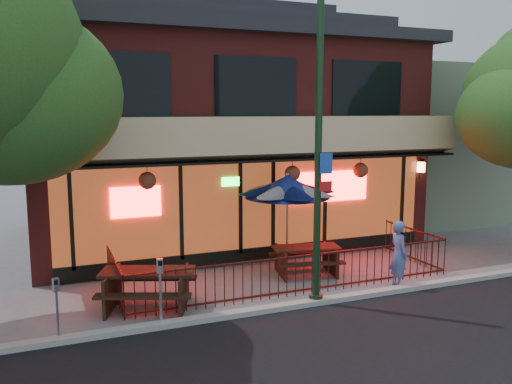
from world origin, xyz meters
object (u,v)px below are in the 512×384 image
(street_light, at_px, (318,165))
(patio_umbrella, at_px, (287,186))
(picnic_table_left, at_px, (148,283))
(picnic_table_right, at_px, (306,256))
(parking_meter_far, at_px, (57,299))
(parking_meter_near, at_px, (160,281))
(pedestrian, at_px, (399,254))

(street_light, xyz_separation_m, patio_umbrella, (0.60, 2.80, -0.86))
(picnic_table_left, xyz_separation_m, picnic_table_right, (4.40, 0.93, -0.07))
(patio_umbrella, relative_size, parking_meter_far, 2.14)
(picnic_table_right, relative_size, parking_meter_far, 1.61)
(picnic_table_left, relative_size, parking_meter_near, 1.74)
(patio_umbrella, relative_size, parking_meter_near, 1.89)
(street_light, relative_size, picnic_table_right, 3.48)
(picnic_table_left, bearing_deg, parking_meter_near, -87.75)
(pedestrian, bearing_deg, picnic_table_right, 47.92)
(patio_umbrella, bearing_deg, picnic_table_left, -157.96)
(parking_meter_near, bearing_deg, parking_meter_far, 180.00)
(patio_umbrella, distance_m, parking_meter_far, 6.88)
(picnic_table_right, distance_m, patio_umbrella, 1.95)
(street_light, xyz_separation_m, picnic_table_left, (-3.60, 1.10, -2.58))
(pedestrian, xyz_separation_m, parking_meter_near, (-5.98, -0.23, 0.12))
(street_light, height_order, pedestrian, street_light)
(street_light, xyz_separation_m, parking_meter_far, (-5.52, 0.00, -2.30))
(patio_umbrella, bearing_deg, parking_meter_near, -146.03)
(picnic_table_left, height_order, parking_meter_far, parking_meter_far)
(picnic_table_right, bearing_deg, pedestrian, -47.99)
(picnic_table_right, xyz_separation_m, parking_meter_near, (-4.36, -2.03, 0.46))
(parking_meter_far, bearing_deg, pedestrian, 1.64)
(pedestrian, relative_size, parking_meter_near, 1.18)
(street_light, distance_m, picnic_table_left, 4.57)
(parking_meter_far, bearing_deg, picnic_table_left, 29.80)
(patio_umbrella, distance_m, parking_meter_near, 5.18)
(picnic_table_right, height_order, parking_meter_near, parking_meter_near)
(picnic_table_left, bearing_deg, street_light, -17.02)
(street_light, xyz_separation_m, picnic_table_right, (0.80, 2.04, -2.65))
(parking_meter_near, bearing_deg, picnic_table_left, 92.25)
(street_light, relative_size, parking_meter_near, 4.95)
(parking_meter_near, bearing_deg, pedestrian, 2.18)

